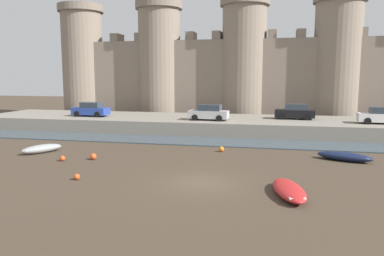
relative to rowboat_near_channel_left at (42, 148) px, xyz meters
The scene contains 15 objects.
ground_plane 14.84m from the rowboat_near_channel_left, 21.95° to the right, with size 160.00×160.00×0.00m, color #423528.
water_channel 15.69m from the rowboat_near_channel_left, 28.68° to the left, with size 80.00×4.50×0.10m, color #3D4C56.
quay_road 20.20m from the rowboat_near_channel_left, 47.04° to the left, with size 58.09×10.00×1.42m, color gray.
castle 28.75m from the rowboat_near_channel_left, 60.49° to the left, with size 52.44×6.35×18.88m.
rowboat_near_channel_left is the anchor object (origin of this frame).
rowboat_foreground_right 22.84m from the rowboat_near_channel_left, ahead, with size 4.00×2.57×0.62m.
rowboat_foreground_centre 19.77m from the rowboat_near_channel_left, 20.20° to the right, with size 2.17×4.17×0.57m.
mooring_buoy_off_centre 3.86m from the rowboat_near_channel_left, 35.57° to the right, with size 0.38×0.38×0.38m, color #E04C1E.
mooring_buoy_near_channel 14.14m from the rowboat_near_channel_left, 13.97° to the left, with size 0.42×0.42×0.42m, color orange.
mooring_buoy_near_shore 9.24m from the rowboat_near_channel_left, 44.32° to the right, with size 0.36×0.36×0.36m, color #E04C1E.
mooring_buoy_mid_mud 5.26m from the rowboat_near_channel_left, 15.17° to the right, with size 0.46×0.46×0.46m, color #E04C1E.
car_quay_west 30.84m from the rowboat_near_channel_left, 25.23° to the left, with size 4.17×2.02×1.62m.
car_quay_east 16.91m from the rowboat_near_channel_left, 48.43° to the left, with size 4.17×2.02×1.62m.
car_quay_centre_east 13.83m from the rowboat_near_channel_left, 101.16° to the left, with size 4.17×2.02×1.62m.
car_quay_centre_west 25.30m from the rowboat_near_channel_left, 37.68° to the left, with size 4.17×2.02×1.62m.
Camera 1 is at (3.86, -20.13, 5.99)m, focal length 35.00 mm.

